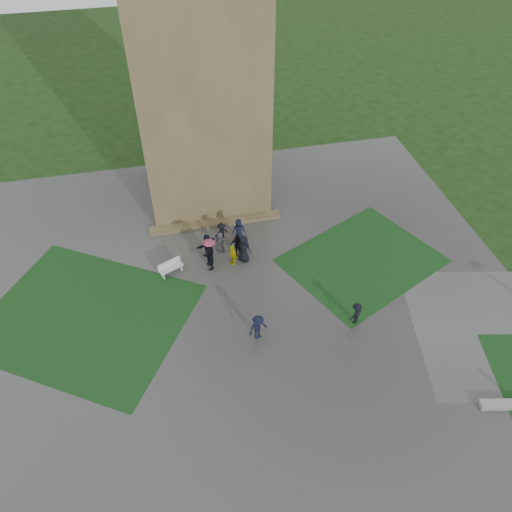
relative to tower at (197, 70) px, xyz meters
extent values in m
plane|color=black|center=(0.00, -15.00, -9.00)|extent=(120.00, 120.00, 0.00)
cube|color=#383735|center=(0.00, -13.00, -8.99)|extent=(34.00, 34.00, 0.02)
cube|color=#123414|center=(-8.50, -11.00, -8.97)|extent=(14.10, 13.46, 0.01)
cube|color=#123414|center=(8.50, -10.00, -8.97)|extent=(11.12, 10.15, 0.01)
cube|color=brown|center=(0.00, 0.00, 0.00)|extent=(8.00, 8.00, 18.00)
cube|color=brown|center=(0.00, -4.40, -8.87)|extent=(9.00, 0.80, 0.22)
cube|color=silver|center=(-3.40, -8.54, -8.53)|extent=(1.60, 1.05, 0.06)
cube|color=silver|center=(-3.96, -8.79, -8.76)|extent=(0.24, 0.41, 0.43)
cube|color=silver|center=(-2.83, -8.29, -8.76)|extent=(0.24, 0.41, 0.43)
cube|color=silver|center=(-3.49, -8.34, -8.29)|extent=(1.43, 0.67, 0.41)
imported|color=black|center=(0.90, -7.81, -8.15)|extent=(1.09, 0.81, 1.67)
imported|color=black|center=(1.25, -6.44, -8.11)|extent=(0.88, 0.63, 1.73)
imported|color=black|center=(0.13, -6.23, -8.25)|extent=(1.06, 0.78, 1.47)
imported|color=#3A393E|center=(-0.09, -7.14, -8.26)|extent=(0.84, 0.73, 1.44)
imported|color=black|center=(-0.96, -7.31, -8.19)|extent=(1.53, 1.23, 1.59)
imported|color=black|center=(-0.96, -8.52, -8.13)|extent=(0.66, 1.61, 1.70)
imported|color=#C9BC0B|center=(0.45, -8.48, -8.23)|extent=(0.81, 1.01, 1.50)
imported|color=black|center=(1.20, -8.35, -8.01)|extent=(1.15, 1.09, 1.94)
imported|color=#F2638D|center=(-0.96, -8.52, -7.06)|extent=(0.73, 0.73, 0.64)
imported|color=#4A2D7C|center=(1.20, -8.35, -6.86)|extent=(0.86, 0.86, 0.79)
imported|color=black|center=(0.73, -14.49, -8.14)|extent=(1.20, 0.88, 1.68)
imported|color=black|center=(6.25, -14.62, -8.25)|extent=(1.06, 0.87, 1.45)
camera|label=1|loc=(-3.00, -30.87, 12.91)|focal=35.00mm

